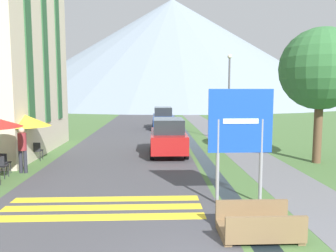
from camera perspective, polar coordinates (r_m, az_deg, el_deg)
The scene contains 18 objects.
ground_plane at distance 25.20m, azimuth 0.11°, elevation -1.07°, with size 160.00×160.00×0.00m, color #476B38.
road at distance 35.15m, azimuth -4.66°, elevation 0.98°, with size 6.40×60.00×0.01m.
footpath at distance 35.43m, azimuth 5.25°, elevation 1.02°, with size 2.20×60.00×0.01m.
drainage_channel at distance 35.20m, azimuth 1.37°, elevation 1.01°, with size 0.60×60.00×0.00m.
crosswalk_marking at distance 9.41m, azimuth -11.27°, elevation -13.75°, with size 5.44×1.84×0.01m.
mountain_distant at distance 84.96m, azimuth 0.76°, elevation 12.80°, with size 83.68×83.68×25.87m.
road_sign at distance 9.31m, azimuth 12.47°, elevation -0.76°, with size 1.80×0.11×3.24m.
footbridge at distance 7.79m, azimuth 15.44°, elevation -16.47°, with size 1.70×1.10×0.65m.
parked_car_near at distance 16.30m, azimuth 0.04°, elevation -1.86°, with size 1.80×3.97×1.82m.
parked_car_far at distance 27.33m, azimuth -0.89°, elevation 1.41°, with size 1.75×4.17×1.82m.
cafe_chair_far_left at distance 16.13m, azimuth -21.88°, elevation -3.82°, with size 0.40×0.40×0.85m.
cafe_chair_far_right at distance 16.35m, azimuth -23.48°, elevation -3.76°, with size 0.40×0.40×0.85m.
cafe_chair_near_right at distance 13.93m, azimuth -26.82°, elevation -5.58°, with size 0.40×0.40×0.85m.
cafe_chair_near_left at distance 13.45m, azimuth -27.18°, elevation -6.00°, with size 0.40×0.40×0.85m.
cafe_umbrella_middle_yellow at distance 15.17m, azimuth -23.60°, elevation 0.88°, with size 2.10×2.10×2.17m.
person_standing_terrace at distance 13.87m, azimuth -24.03°, elevation -3.32°, with size 0.32×0.32×1.78m.
streetlamp at distance 21.17m, azimuth 10.58°, elevation 6.16°, with size 0.28×0.28×5.46m.
tree_by_path at distance 15.78m, azimuth 25.07°, elevation 8.93°, with size 3.53×3.53×5.90m.
Camera 1 is at (-1.07, -4.98, 3.20)m, focal length 35.00 mm.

